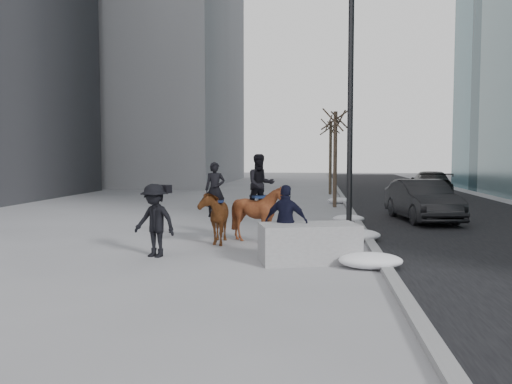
# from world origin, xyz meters

# --- Properties ---
(ground) EXTENTS (120.00, 120.00, 0.00)m
(ground) POSITION_xyz_m (0.00, 0.00, 0.00)
(ground) COLOR gray
(ground) RESTS_ON ground
(road) EXTENTS (8.00, 90.00, 0.01)m
(road) POSITION_xyz_m (7.00, 10.00, 0.01)
(road) COLOR black
(road) RESTS_ON ground
(curb) EXTENTS (0.25, 90.00, 0.12)m
(curb) POSITION_xyz_m (3.00, 10.00, 0.06)
(curb) COLOR gray
(curb) RESTS_ON ground
(planter) EXTENTS (2.41, 1.63, 0.88)m
(planter) POSITION_xyz_m (1.37, -0.21, 0.44)
(planter) COLOR #959497
(planter) RESTS_ON ground
(car_near) EXTENTS (2.25, 4.79, 1.52)m
(car_near) POSITION_xyz_m (5.43, 7.94, 0.76)
(car_near) COLOR black
(car_near) RESTS_ON ground
(car_far) EXTENTS (2.47, 5.26, 1.48)m
(car_far) POSITION_xyz_m (8.14, 19.92, 0.74)
(car_far) COLOR black
(car_far) RESTS_ON ground
(tree_near) EXTENTS (1.20, 1.20, 4.93)m
(tree_near) POSITION_xyz_m (2.40, 12.91, 2.46)
(tree_near) COLOR #3B3223
(tree_near) RESTS_ON ground
(tree_far) EXTENTS (1.20, 1.20, 4.98)m
(tree_far) POSITION_xyz_m (2.40, 21.06, 2.49)
(tree_far) COLOR #35291F
(tree_far) RESTS_ON ground
(mounted_left) EXTENTS (1.01, 1.82, 2.24)m
(mounted_left) POSITION_xyz_m (-1.29, 2.27, 0.84)
(mounted_left) COLOR #47240E
(mounted_left) RESTS_ON ground
(mounted_right) EXTENTS (1.77, 1.86, 2.47)m
(mounted_right) POSITION_xyz_m (-0.03, 2.49, 0.99)
(mounted_right) COLOR #491B0E
(mounted_right) RESTS_ON ground
(feeder) EXTENTS (1.09, 0.96, 1.75)m
(feeder) POSITION_xyz_m (0.84, 0.01, 0.88)
(feeder) COLOR black
(feeder) RESTS_ON ground
(camera_crew) EXTENTS (1.29, 1.02, 1.75)m
(camera_crew) POSITION_xyz_m (-2.31, 0.05, 0.89)
(camera_crew) COLOR black
(camera_crew) RESTS_ON ground
(lamppost) EXTENTS (0.25, 2.54, 9.09)m
(lamppost) POSITION_xyz_m (2.60, 5.07, 4.99)
(lamppost) COLOR black
(lamppost) RESTS_ON ground
(snow_piles) EXTENTS (1.37, 16.29, 0.35)m
(snow_piles) POSITION_xyz_m (2.70, 5.04, 0.16)
(snow_piles) COLOR white
(snow_piles) RESTS_ON ground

